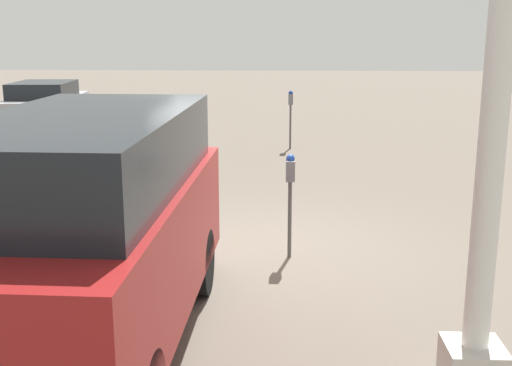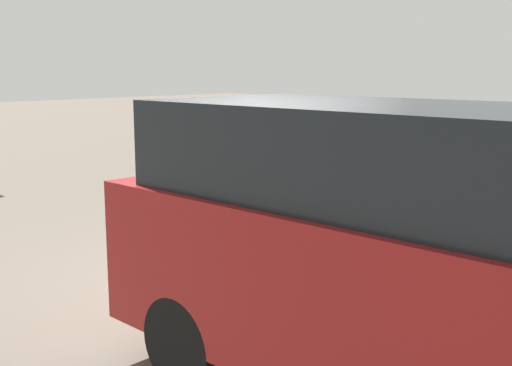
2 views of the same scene
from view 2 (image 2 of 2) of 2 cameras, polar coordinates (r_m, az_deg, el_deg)
The scene contains 3 objects.
ground_plane at distance 7.52m, azimuth -0.07°, elevation -8.45°, with size 80.00×80.00×0.00m, color #60564C.
parking_meter_near at distance 7.42m, azimuth 2.80°, elevation -0.71°, with size 0.20×0.12×1.36m.
parked_van at distance 4.49m, azimuth 12.88°, elevation -5.93°, with size 4.49×1.96×2.17m.
Camera 2 is at (4.81, -5.26, 2.40)m, focal length 45.00 mm.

